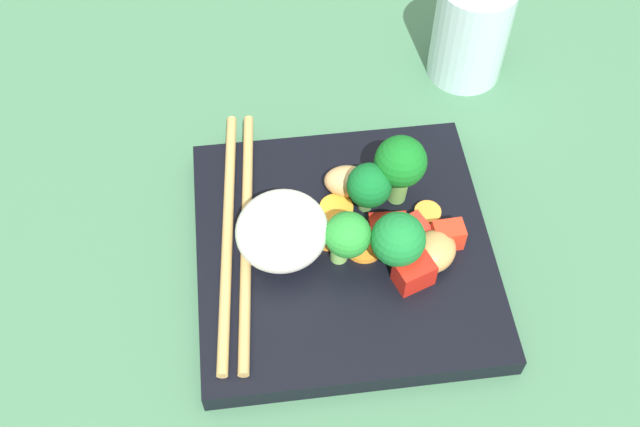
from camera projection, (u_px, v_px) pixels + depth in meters
ground_plane at (343, 264)px, 62.19cm from camera, size 110.00×110.00×2.00cm
square_plate at (343, 251)px, 60.56cm from camera, size 24.07×24.07×1.99cm
rice_mound at (283, 235)px, 56.62cm from camera, size 7.68×7.20×6.01cm
broccoli_floret_0 at (400, 164)px, 59.32cm from camera, size 4.17×4.17×6.38cm
broccoli_floret_1 at (398, 240)px, 56.20cm from camera, size 4.15×4.15×5.39cm
broccoli_floret_2 at (342, 237)px, 56.48cm from camera, size 3.54×3.54×5.02cm
broccoli_floret_3 at (369, 186)px, 59.31cm from camera, size 3.59×3.59×4.98cm
carrot_slice_0 at (364, 245)px, 59.39cm from camera, size 4.19×4.19×0.52cm
carrot_slice_1 at (329, 233)px, 59.89cm from camera, size 4.21×4.21×0.80cm
carrot_slice_2 at (334, 209)px, 61.41cm from camera, size 3.38×3.38×0.49cm
carrot_slice_3 at (427, 214)px, 61.01cm from camera, size 2.94×2.94×0.73cm
pepper_chunk_0 at (448, 235)px, 58.94cm from camera, size 2.38×1.70×2.15cm
pepper_chunk_1 at (414, 273)px, 56.88cm from camera, size 3.26×2.73×2.32cm
pepper_chunk_2 at (388, 228)px, 59.80cm from camera, size 3.29×3.47×1.35cm
pepper_chunk_3 at (415, 230)px, 59.69cm from camera, size 2.53×2.72×1.42cm
chicken_piece_0 at (347, 181)px, 61.90cm from camera, size 4.28×3.40×2.33cm
chicken_piece_1 at (434, 252)px, 57.90cm from camera, size 5.06×5.05×2.45cm
chopstick_pair at (237, 233)px, 59.88cm from camera, size 5.34×24.18×0.84cm
drinking_glass at (471, 31)px, 69.71cm from camera, size 7.03×7.03×9.93cm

